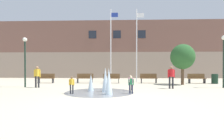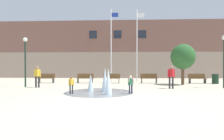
{
  "view_description": "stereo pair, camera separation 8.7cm",
  "coord_description": "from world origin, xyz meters",
  "px_view_note": "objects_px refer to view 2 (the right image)",
  "views": [
    {
      "loc": [
        0.24,
        -7.44,
        1.47
      ],
      "look_at": [
        -0.28,
        6.15,
        1.3
      ],
      "focal_mm": 28.0,
      "sensor_mm": 36.0,
      "label": 1
    },
    {
      "loc": [
        0.32,
        -7.43,
        1.47
      ],
      "look_at": [
        -0.28,
        6.15,
        1.3
      ],
      "focal_mm": 28.0,
      "sensor_mm": 36.0,
      "label": 2
    }
  ],
  "objects_px": {
    "flagpole_right": "(137,43)",
    "trash_can": "(215,79)",
    "lamp_post_left_lane": "(25,55)",
    "park_bench_near_trashcan": "(149,78)",
    "flagpole_left": "(111,43)",
    "child_running": "(131,83)",
    "street_tree_near_building": "(183,57)",
    "park_bench_center": "(85,78)",
    "lamp_post_right_lane": "(224,54)",
    "child_in_fountain": "(71,84)",
    "adult_watching": "(37,75)",
    "child_with_pink_shirt": "(130,81)",
    "park_bench_far_right": "(197,78)",
    "teen_by_trashcan": "(171,75)",
    "park_bench_left_of_flagpoles": "(46,78)",
    "park_bench_under_right_flagpole": "(112,78)"
  },
  "relations": [
    {
      "from": "lamp_post_left_lane",
      "to": "adult_watching",
      "type": "bearing_deg",
      "value": -15.78
    },
    {
      "from": "adult_watching",
      "to": "trash_can",
      "type": "bearing_deg",
      "value": -135.99
    },
    {
      "from": "park_bench_left_of_flagpoles",
      "to": "child_running",
      "type": "xyz_separation_m",
      "value": [
        7.75,
        -6.73,
        0.1
      ]
    },
    {
      "from": "teen_by_trashcan",
      "to": "lamp_post_right_lane",
      "type": "distance_m",
      "value": 4.31
    },
    {
      "from": "park_bench_near_trashcan",
      "to": "street_tree_near_building",
      "type": "height_order",
      "value": "street_tree_near_building"
    },
    {
      "from": "lamp_post_right_lane",
      "to": "park_bench_near_trashcan",
      "type": "bearing_deg",
      "value": 140.73
    },
    {
      "from": "park_bench_left_of_flagpoles",
      "to": "lamp_post_left_lane",
      "type": "distance_m",
      "value": 4.17
    },
    {
      "from": "child_with_pink_shirt",
      "to": "teen_by_trashcan",
      "type": "height_order",
      "value": "teen_by_trashcan"
    },
    {
      "from": "lamp_post_right_lane",
      "to": "child_in_fountain",
      "type": "bearing_deg",
      "value": -162.19
    },
    {
      "from": "child_in_fountain",
      "to": "street_tree_near_building",
      "type": "bearing_deg",
      "value": 82.51
    },
    {
      "from": "park_bench_near_trashcan",
      "to": "lamp_post_right_lane",
      "type": "relative_size",
      "value": 0.42
    },
    {
      "from": "flagpole_right",
      "to": "trash_can",
      "type": "distance_m",
      "value": 8.06
    },
    {
      "from": "child_running",
      "to": "street_tree_near_building",
      "type": "relative_size",
      "value": 0.28
    },
    {
      "from": "lamp_post_right_lane",
      "to": "teen_by_trashcan",
      "type": "bearing_deg",
      "value": -171.2
    },
    {
      "from": "park_bench_center",
      "to": "teen_by_trashcan",
      "type": "height_order",
      "value": "teen_by_trashcan"
    },
    {
      "from": "child_running",
      "to": "trash_can",
      "type": "distance_m",
      "value": 10.49
    },
    {
      "from": "park_bench_center",
      "to": "flagpole_left",
      "type": "distance_m",
      "value": 4.59
    },
    {
      "from": "park_bench_center",
      "to": "teen_by_trashcan",
      "type": "distance_m",
      "value": 8.24
    },
    {
      "from": "park_bench_near_trashcan",
      "to": "flagpole_left",
      "type": "relative_size",
      "value": 0.21
    },
    {
      "from": "child_running",
      "to": "trash_can",
      "type": "height_order",
      "value": "child_running"
    },
    {
      "from": "child_running",
      "to": "street_tree_near_building",
      "type": "distance_m",
      "value": 7.56
    },
    {
      "from": "flagpole_right",
      "to": "lamp_post_left_lane",
      "type": "bearing_deg",
      "value": -149.74
    },
    {
      "from": "park_bench_near_trashcan",
      "to": "teen_by_trashcan",
      "type": "bearing_deg",
      "value": -79.81
    },
    {
      "from": "child_running",
      "to": "flagpole_left",
      "type": "height_order",
      "value": "flagpole_left"
    },
    {
      "from": "park_bench_far_right",
      "to": "trash_can",
      "type": "relative_size",
      "value": 1.78
    },
    {
      "from": "park_bench_left_of_flagpoles",
      "to": "trash_can",
      "type": "bearing_deg",
      "value": -0.63
    },
    {
      "from": "street_tree_near_building",
      "to": "child_running",
      "type": "bearing_deg",
      "value": -131.52
    },
    {
      "from": "child_with_pink_shirt",
      "to": "adult_watching",
      "type": "xyz_separation_m",
      "value": [
        -6.82,
        1.31,
        0.35
      ]
    },
    {
      "from": "flagpole_right",
      "to": "trash_can",
      "type": "height_order",
      "value": "flagpole_right"
    },
    {
      "from": "park_bench_far_right",
      "to": "street_tree_near_building",
      "type": "height_order",
      "value": "street_tree_near_building"
    },
    {
      "from": "child_with_pink_shirt",
      "to": "street_tree_near_building",
      "type": "height_order",
      "value": "street_tree_near_building"
    },
    {
      "from": "park_bench_far_right",
      "to": "lamp_post_left_lane",
      "type": "distance_m",
      "value": 15.14
    },
    {
      "from": "child_with_pink_shirt",
      "to": "park_bench_far_right",
      "type": "bearing_deg",
      "value": 128.39
    },
    {
      "from": "park_bench_under_right_flagpole",
      "to": "park_bench_far_right",
      "type": "relative_size",
      "value": 1.0
    },
    {
      "from": "flagpole_right",
      "to": "street_tree_near_building",
      "type": "distance_m",
      "value": 4.91
    },
    {
      "from": "lamp_post_left_lane",
      "to": "trash_can",
      "type": "bearing_deg",
      "value": 12.28
    },
    {
      "from": "park_bench_center",
      "to": "flagpole_right",
      "type": "xyz_separation_m",
      "value": [
        5.17,
        1.46,
        3.54
      ]
    },
    {
      "from": "child_with_pink_shirt",
      "to": "teen_by_trashcan",
      "type": "xyz_separation_m",
      "value": [
        2.92,
        1.03,
        0.35
      ]
    },
    {
      "from": "adult_watching",
      "to": "lamp_post_right_lane",
      "type": "height_order",
      "value": "lamp_post_right_lane"
    },
    {
      "from": "flagpole_right",
      "to": "lamp_post_left_lane",
      "type": "distance_m",
      "value": 10.56
    },
    {
      "from": "park_bench_far_right",
      "to": "flagpole_left",
      "type": "relative_size",
      "value": 0.21
    },
    {
      "from": "trash_can",
      "to": "child_in_fountain",
      "type": "bearing_deg",
      "value": -149.61
    },
    {
      "from": "child_with_pink_shirt",
      "to": "trash_can",
      "type": "relative_size",
      "value": 1.1
    },
    {
      "from": "adult_watching",
      "to": "trash_can",
      "type": "distance_m",
      "value": 15.42
    },
    {
      "from": "park_bench_left_of_flagpoles",
      "to": "lamp_post_left_lane",
      "type": "height_order",
      "value": "lamp_post_left_lane"
    },
    {
      "from": "park_bench_left_of_flagpoles",
      "to": "lamp_post_left_lane",
      "type": "xyz_separation_m",
      "value": [
        -0.07,
        -3.66,
        2.0
      ]
    },
    {
      "from": "lamp_post_left_lane",
      "to": "street_tree_near_building",
      "type": "distance_m",
      "value": 12.91
    },
    {
      "from": "lamp_post_left_lane",
      "to": "park_bench_center",
      "type": "bearing_deg",
      "value": 44.61
    },
    {
      "from": "park_bench_far_right",
      "to": "child_with_pink_shirt",
      "type": "xyz_separation_m",
      "value": [
        -6.61,
        -5.45,
        0.1
      ]
    },
    {
      "from": "child_in_fountain",
      "to": "street_tree_near_building",
      "type": "distance_m",
      "value": 10.17
    }
  ]
}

